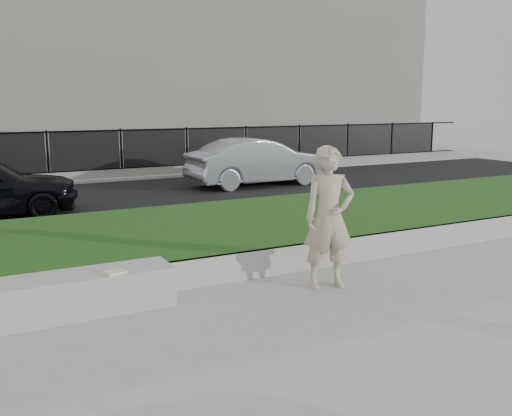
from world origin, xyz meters
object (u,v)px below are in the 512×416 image
book (115,272)px  stone_bench (72,295)px  car_silver (258,162)px  man (329,218)px

book → stone_bench: bearing=143.5°
book → car_silver: bearing=36.7°
man → book: bearing=-173.6°
stone_bench → man: bearing=-9.6°
stone_bench → book: 0.57m
stone_bench → book: (0.47, -0.18, 0.26)m
man → book: man is taller
stone_bench → man: size_ratio=1.25×
stone_bench → book: bearing=-20.7°
book → car_silver: (6.27, 8.15, 0.23)m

